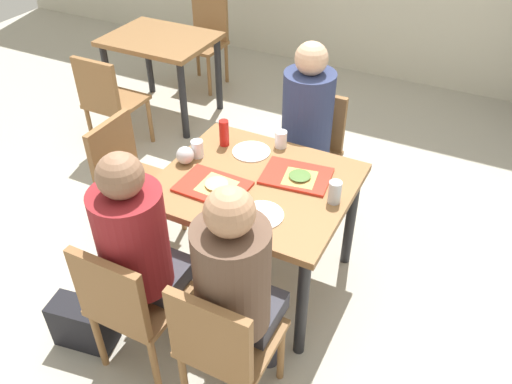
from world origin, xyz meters
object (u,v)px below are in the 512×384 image
object	(u,v)px
pizza_slice_b	(300,176)
condiment_bottle	(224,133)
paper_plate_near_edge	(262,215)
background_chair_far	(206,36)
chair_near_right	(223,343)
person_far_side	(305,123)
chair_left_end	(129,174)
main_table	(256,196)
soda_can	(335,192)
person_in_brown_jacket	(237,282)
plastic_cup_c	(197,149)
pizza_slice_a	(217,184)
foil_bundle	(185,155)
chair_far_side	(311,146)
background_table	(161,51)
person_in_red	(139,245)
paper_plate_center	(251,152)
plastic_cup_a	(281,139)
handbag	(83,324)
tray_red_far	(296,176)
background_chair_near	(108,99)
chair_near_left	(128,302)
tray_red_near	(213,186)
plastic_cup_b	(226,216)

from	to	relation	value
pizza_slice_b	condiment_bottle	bearing A→B (deg)	166.53
paper_plate_near_edge	background_chair_far	size ratio (longest dim) A/B	0.26
chair_near_right	background_chair_far	world-z (taller)	same
person_far_side	chair_left_end	bearing A→B (deg)	-142.56
main_table	condiment_bottle	xyz separation A→B (m)	(-0.33, 0.24, 0.18)
paper_plate_near_edge	chair_left_end	bearing A→B (deg)	167.01
chair_left_end	soda_can	world-z (taller)	soda_can
person_in_brown_jacket	paper_plate_near_edge	size ratio (longest dim) A/B	5.65
plastic_cup_c	pizza_slice_a	bearing A→B (deg)	-40.55
person_in_brown_jacket	paper_plate_near_edge	world-z (taller)	person_in_brown_jacket
paper_plate_near_edge	foil_bundle	size ratio (longest dim) A/B	2.20
chair_far_side	background_table	size ratio (longest dim) A/B	0.92
person_in_red	paper_plate_center	size ratio (longest dim) A/B	5.65
chair_left_end	paper_plate_near_edge	bearing A→B (deg)	-12.99
main_table	chair_left_end	bearing A→B (deg)	180.00
plastic_cup_a	pizza_slice_a	bearing A→B (deg)	-104.07
pizza_slice_a	background_chair_far	distance (m)	2.81
handbag	chair_near_right	bearing A→B (deg)	1.04
chair_near_right	pizza_slice_b	size ratio (longest dim) A/B	3.53
chair_far_side	person_in_red	bearing A→B (deg)	-99.54
main_table	handbag	world-z (taller)	main_table
pizza_slice_b	background_table	distance (m)	2.32
person_far_side	tray_red_far	size ratio (longest dim) A/B	3.45
paper_plate_center	condiment_bottle	bearing A→B (deg)	180.00
pizza_slice_a	plastic_cup_a	xyz separation A→B (m)	(0.13, 0.52, 0.03)
paper_plate_near_edge	foil_bundle	distance (m)	0.62
chair_near_right	plastic_cup_a	size ratio (longest dim) A/B	8.32
person_in_red	foil_bundle	bearing A→B (deg)	105.01
person_in_brown_jacket	background_chair_far	bearing A→B (deg)	123.54
paper_plate_center	background_chair_near	world-z (taller)	background_chair_near
pizza_slice_a	person_in_brown_jacket	bearing A→B (deg)	-52.61
background_chair_far	person_in_red	bearing A→B (deg)	-63.98
chair_near_left	paper_plate_near_edge	distance (m)	0.75
chair_near_left	plastic_cup_c	bearing A→B (deg)	99.70
tray_red_near	plastic_cup_b	bearing A→B (deg)	-47.21
chair_near_left	chair_left_end	xyz separation A→B (m)	(-0.64, 0.82, 0.00)
person_in_brown_jacket	plastic_cup_a	distance (m)	1.09
person_far_side	paper_plate_near_edge	xyz separation A→B (m)	(0.15, -0.92, 0.00)
chair_left_end	background_chair_far	world-z (taller)	same
tray_red_far	handbag	distance (m)	1.38
paper_plate_center	plastic_cup_b	world-z (taller)	plastic_cup_b
main_table	plastic_cup_b	bearing A→B (deg)	-86.11
chair_left_end	background_chair_near	bearing A→B (deg)	136.23
chair_left_end	person_far_side	distance (m)	1.15
chair_near_right	background_table	bearing A→B (deg)	129.84
plastic_cup_a	condiment_bottle	size ratio (longest dim) A/B	0.62
foil_bundle	background_chair_near	world-z (taller)	background_chair_near
chair_left_end	person_in_red	distance (m)	0.96
person_far_side	plastic_cup_a	distance (m)	0.31
person_far_side	plastic_cup_c	xyz separation A→B (m)	(-0.40, -0.62, 0.05)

